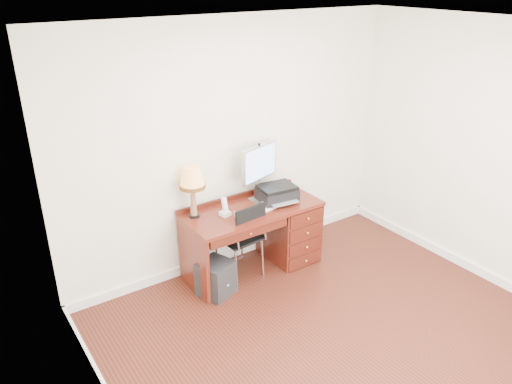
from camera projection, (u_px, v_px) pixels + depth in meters
ground at (337, 337)px, 4.57m from camera, size 4.00×4.00×0.00m
room_shell at (295, 298)px, 5.03m from camera, size 4.00×4.00×4.00m
desk at (276, 228)px, 5.63m from camera, size 1.50×0.67×0.75m
monitor at (260, 166)px, 5.39m from camera, size 0.53×0.25×0.62m
keyboard at (267, 208)px, 5.31m from camera, size 0.41×0.18×0.02m
mouse_pad at (283, 201)px, 5.46m from camera, size 0.23×0.23×0.05m
printer at (277, 193)px, 5.46m from camera, size 0.44×0.36×0.18m
leg_lamp at (192, 181)px, 4.98m from camera, size 0.27×0.27×0.55m
phone at (225, 210)px, 5.14m from camera, size 0.11×0.11×0.20m
pen_cup at (263, 191)px, 5.61m from camera, size 0.08×0.08×0.10m
chair at (242, 233)px, 5.25m from camera, size 0.46×0.46×0.89m
equipment_box at (216, 278)px, 5.12m from camera, size 0.41×0.41×0.37m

